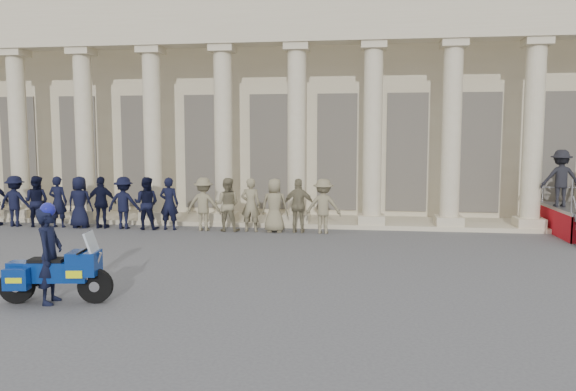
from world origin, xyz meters
The scene contains 5 objects.
ground centered at (0.00, 0.00, 0.00)m, with size 90.00×90.00×0.00m, color #4B4B4E.
building centered at (0.00, 14.74, 4.52)m, with size 40.00×12.50×9.00m.
officer_rank centered at (-5.88, 6.66, 0.89)m, with size 17.42×0.67×1.78m.
motorcycle centered at (-2.07, -1.73, 0.59)m, with size 2.12×0.95×1.36m.
rider centered at (-2.19, -1.75, 0.95)m, with size 0.53×0.72×1.91m.
Camera 1 is at (3.63, -11.37, 3.11)m, focal length 35.00 mm.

